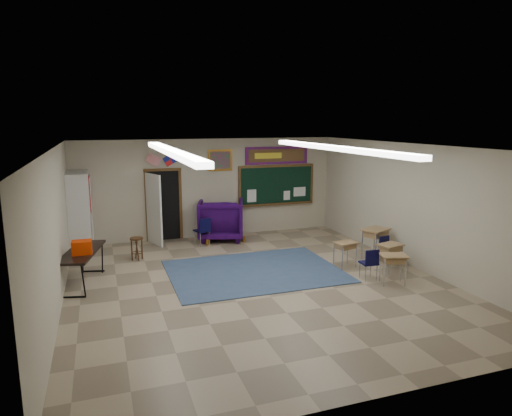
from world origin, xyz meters
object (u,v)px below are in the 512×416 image
object	(u,v)px
wingback_armchair	(221,219)
student_desk_front_left	(345,253)
student_desk_front_right	(375,242)
folding_table	(83,266)
wooden_stool	(137,248)

from	to	relation	value
wingback_armchair	student_desk_front_left	xyz separation A→B (m)	(2.18, -3.59, -0.26)
student_desk_front_left	student_desk_front_right	size ratio (longest dim) A/B	0.77
wingback_armchair	student_desk_front_left	size ratio (longest dim) A/B	2.12
folding_table	student_desk_front_right	bearing A→B (deg)	9.65
wingback_armchair	student_desk_front_left	distance (m)	4.21
student_desk_front_left	folding_table	xyz separation A→B (m)	(-6.03, 0.82, 0.06)
wooden_stool	student_desk_front_right	bearing A→B (deg)	-18.28
student_desk_front_left	folding_table	size ratio (longest dim) A/B	0.33
student_desk_front_left	wooden_stool	xyz separation A→B (m)	(-4.77, 2.26, -0.05)
folding_table	wooden_stool	bearing A→B (deg)	62.46
student_desk_front_right	wooden_stool	world-z (taller)	student_desk_front_right
wingback_armchair	folding_table	xyz separation A→B (m)	(-3.85, -2.77, -0.19)
wingback_armchair	wooden_stool	xyz separation A→B (m)	(-2.59, -1.33, -0.31)
student_desk_front_right	student_desk_front_left	bearing A→B (deg)	173.37
wooden_stool	wingback_armchair	bearing A→B (deg)	27.23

